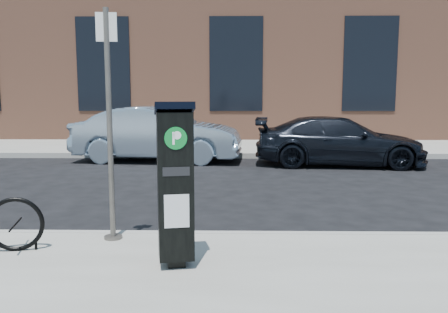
{
  "coord_description": "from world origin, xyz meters",
  "views": [
    {
      "loc": [
        -0.14,
        -6.07,
        2.0
      ],
      "look_at": [
        -0.26,
        0.5,
        1.09
      ],
      "focal_mm": 38.0,
      "sensor_mm": 36.0,
      "label": 1
    }
  ],
  "objects_px": {
    "bike_rack": "(16,225)",
    "car_dark": "(339,141)",
    "sign_pole": "(110,127)",
    "parking_kiosk": "(175,183)",
    "car_silver": "(158,134)"
  },
  "relations": [
    {
      "from": "bike_rack",
      "to": "car_dark",
      "type": "distance_m",
      "value": 9.27
    },
    {
      "from": "car_dark",
      "to": "sign_pole",
      "type": "bearing_deg",
      "value": 153.03
    },
    {
      "from": "sign_pole",
      "to": "bike_rack",
      "type": "xyz_separation_m",
      "value": [
        -1.01,
        -0.48,
        -1.09
      ]
    },
    {
      "from": "parking_kiosk",
      "to": "car_silver",
      "type": "relative_size",
      "value": 0.37
    },
    {
      "from": "sign_pole",
      "to": "car_silver",
      "type": "height_order",
      "value": "sign_pole"
    },
    {
      "from": "parking_kiosk",
      "to": "sign_pole",
      "type": "height_order",
      "value": "sign_pole"
    },
    {
      "from": "sign_pole",
      "to": "car_dark",
      "type": "height_order",
      "value": "sign_pole"
    },
    {
      "from": "parking_kiosk",
      "to": "car_silver",
      "type": "bearing_deg",
      "value": 89.21
    },
    {
      "from": "parking_kiosk",
      "to": "car_silver",
      "type": "distance_m",
      "value": 8.76
    },
    {
      "from": "parking_kiosk",
      "to": "car_dark",
      "type": "xyz_separation_m",
      "value": [
        3.5,
        7.96,
        -0.39
      ]
    },
    {
      "from": "sign_pole",
      "to": "car_silver",
      "type": "xyz_separation_m",
      "value": [
        -0.62,
        7.7,
        -0.78
      ]
    },
    {
      "from": "bike_rack",
      "to": "car_dark",
      "type": "xyz_separation_m",
      "value": [
        5.42,
        7.52,
        0.19
      ]
    },
    {
      "from": "car_silver",
      "to": "car_dark",
      "type": "distance_m",
      "value": 5.08
    },
    {
      "from": "sign_pole",
      "to": "bike_rack",
      "type": "bearing_deg",
      "value": -160.83
    },
    {
      "from": "parking_kiosk",
      "to": "bike_rack",
      "type": "bearing_deg",
      "value": 156.11
    }
  ]
}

